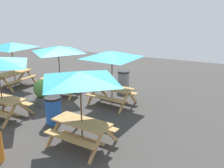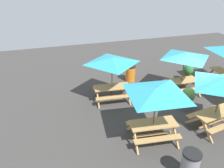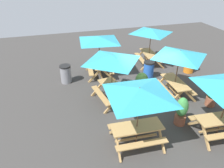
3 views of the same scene
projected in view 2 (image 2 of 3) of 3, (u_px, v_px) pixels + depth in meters
name	position (u px, v px, depth m)	size (l,w,h in m)	color
ground_plane	(189.00, 107.00, 10.64)	(24.00, 24.00, 0.00)	#3D3A38
picnic_table_0	(156.00, 95.00, 7.69)	(2.81, 2.81, 2.34)	tan
picnic_table_1	(222.00, 85.00, 8.34)	(2.28, 2.28, 2.34)	tan
picnic_table_2	(112.00, 64.00, 10.36)	(2.18, 2.18, 2.34)	tan
picnic_table_3	(185.00, 58.00, 11.02)	(2.08, 2.08, 2.34)	tan
trash_bin_blue	(150.00, 94.00, 10.80)	(0.59, 0.59, 0.98)	blue
trash_bin_orange	(130.00, 73.00, 13.01)	(0.59, 0.59, 0.98)	orange
trash_bin_gray	(190.00, 165.00, 6.80)	(0.59, 0.59, 0.98)	gray
potted_plant_0	(224.00, 85.00, 11.40)	(0.46, 0.46, 1.23)	#935138
potted_plant_1	(188.00, 72.00, 12.95)	(0.55, 0.55, 1.05)	#935138
potted_plant_2	(188.00, 97.00, 10.22)	(0.62, 0.62, 1.12)	#59595B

